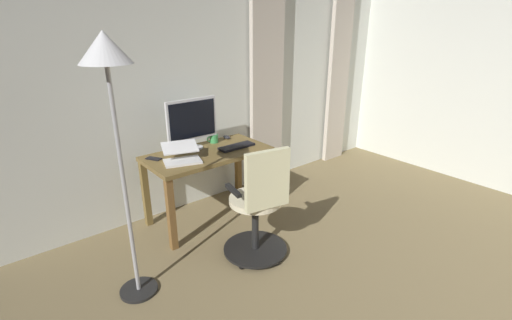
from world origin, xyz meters
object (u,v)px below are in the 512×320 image
desk (208,162)px  office_chair (259,208)px  laptop (182,156)px  computer_monitor (192,121)px  floor_lamp (109,83)px  computer_keyboard (237,146)px  computer_mouse (227,137)px  cell_phone_by_monitor (154,159)px  mug_tea (214,138)px

desk → office_chair: office_chair is taller
desk → laptop: 0.36m
computer_monitor → floor_lamp: bearing=38.9°
floor_lamp → computer_keyboard: bearing=-158.1°
computer_mouse → cell_phone_by_monitor: (0.88, 0.08, -0.01)m
desk → computer_monitor: size_ratio=2.24×
desk → computer_monitor: computer_monitor is taller
office_chair → mug_tea: (-0.26, -1.06, 0.29)m
desk → mug_tea: (-0.21, -0.21, 0.15)m
computer_monitor → floor_lamp: size_ratio=0.29×
office_chair → computer_keyboard: office_chair is taller
cell_phone_by_monitor → computer_mouse: bearing=155.9°
computer_monitor → computer_mouse: (-0.43, -0.04, -0.26)m
computer_monitor → mug_tea: computer_monitor is taller
computer_keyboard → cell_phone_by_monitor: size_ratio=2.63×
laptop → computer_mouse: (-0.70, -0.29, -0.03)m
mug_tea → office_chair: bearing=76.4°
computer_monitor → cell_phone_by_monitor: computer_monitor is taller
computer_mouse → floor_lamp: floor_lamp is taller
computer_keyboard → computer_mouse: 0.32m
floor_lamp → mug_tea: bearing=-146.6°
office_chair → laptop: office_chair is taller
computer_keyboard → laptop: size_ratio=0.95×
computer_keyboard → floor_lamp: 1.66m
mug_tea → floor_lamp: 1.69m
floor_lamp → computer_mouse: bearing=-149.5°
computer_keyboard → computer_monitor: bearing=-37.7°
computer_monitor → floor_lamp: floor_lamp is taller
computer_mouse → computer_keyboard: bearing=73.4°
desk → floor_lamp: size_ratio=0.64×
computer_monitor → computer_keyboard: size_ratio=1.42×
cell_phone_by_monitor → mug_tea: (-0.70, -0.06, 0.04)m
office_chair → computer_mouse: bearing=78.9°
desk → office_chair: size_ratio=1.18×
computer_monitor → computer_keyboard: 0.51m
mug_tea → desk: bearing=45.3°
laptop → computer_mouse: size_ratio=3.97×
desk → computer_keyboard: size_ratio=3.18×
desk → cell_phone_by_monitor: 0.53m
cell_phone_by_monitor → mug_tea: 0.71m
desk → computer_mouse: size_ratio=12.06×
cell_phone_by_monitor → mug_tea: size_ratio=1.11×
floor_lamp → computer_monitor: bearing=-141.1°
cell_phone_by_monitor → floor_lamp: 1.26m
office_chair → mug_tea: size_ratio=7.85×
desk → laptop: bearing=10.9°
computer_keyboard → floor_lamp: bearing=21.9°
computer_monitor → mug_tea: (-0.25, -0.02, -0.23)m
office_chair → cell_phone_by_monitor: office_chair is taller
computer_mouse → floor_lamp: (1.42, 0.84, 0.83)m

